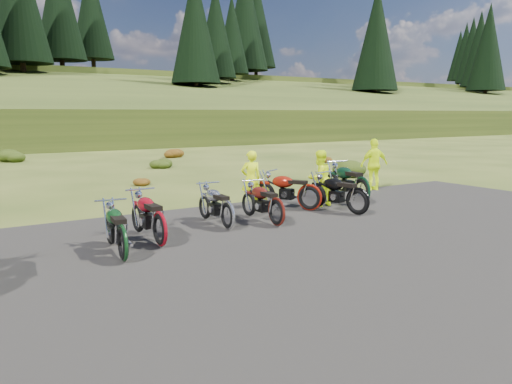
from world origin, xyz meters
TOP-DOWN VIEW (x-y plane):
  - ground at (0.00, 0.00)m, footprint 300.00×300.00m
  - gravel_pad at (0.00, -2.00)m, footprint 20.00×12.00m
  - hill_slope at (0.00, 50.00)m, footprint 300.00×45.97m
  - conifer_24 at (9.00, 68.00)m, footprint 7.04×7.04m
  - conifer_25 at (15.00, 74.00)m, footprint 6.60×6.60m
  - conifer_26 at (21.00, 49.00)m, footprint 6.16×6.16m
  - conifer_27 at (27.00, 55.00)m, footprint 5.72×5.72m
  - conifer_28 at (33.00, 61.00)m, footprint 5.28×5.28m
  - conifer_29 at (39.00, 67.00)m, footprint 7.92×7.92m
  - conifer_30 at (45.00, 73.00)m, footprint 7.48×7.48m
  - conifer_31 at (51.00, 48.00)m, footprint 7.04×7.04m
  - conifer_32 at (57.00, 54.00)m, footprint 6.60×6.60m
  - conifer_33 at (63.00, 60.00)m, footprint 6.16×6.16m
  - conifer_34 at (69.00, 66.00)m, footprint 5.72×5.72m
  - conifer_35 at (75.00, 72.00)m, footprint 5.28×5.28m
  - conifer_36 at (81.00, 78.00)m, footprint 7.92×7.92m
  - conifer_37 at (87.00, 53.00)m, footprint 7.48×7.48m
  - conifer_38 at (93.00, 59.00)m, footprint 7.04×7.04m
  - conifer_39 at (99.00, 65.00)m, footprint 6.60×6.60m
  - conifer_40 at (105.00, 71.00)m, footprint 6.16×6.16m
  - conifer_41 at (111.00, 77.00)m, footprint 5.72×5.72m
  - shrub_3 at (-3.30, 21.90)m, footprint 1.56×1.56m
  - shrub_4 at (-0.40, 9.20)m, footprint 0.77×0.77m
  - shrub_5 at (2.50, 14.50)m, footprint 1.03×1.03m
  - shrub_6 at (5.40, 19.80)m, footprint 1.30×1.30m
  - shrub_7 at (8.30, 7.10)m, footprint 1.56×1.56m
  - shrub_8 at (11.20, 12.40)m, footprint 0.77×0.77m
  - motorcycle_1 at (-3.02, 0.48)m, footprint 0.70×2.05m
  - motorcycle_2 at (-3.98, -0.15)m, footprint 0.85×1.99m
  - motorcycle_3 at (-1.14, 1.05)m, footprint 0.72×1.95m
  - motorcycle_4 at (0.04, 0.75)m, footprint 0.67×1.96m
  - motorcycle_5 at (2.62, 0.69)m, footprint 1.13×2.18m
  - motorcycle_6 at (1.90, 1.84)m, footprint 1.64×2.17m
  - motorcycle_7 at (3.84, 1.82)m, footprint 1.06×2.40m
  - person_middle at (0.75, 3.08)m, footprint 0.66×0.50m
  - person_right_a at (2.57, 2.25)m, footprint 0.83×0.66m
  - person_right_b at (6.16, 3.61)m, footprint 1.13×0.66m

SIDE VIEW (x-z plane):
  - ground at x=0.00m, z-range 0.00..0.00m
  - gravel_pad at x=0.00m, z-range -0.02..0.02m
  - hill_slope at x=0.00m, z-range -4.69..4.69m
  - motorcycle_1 at x=-3.02m, z-range -0.54..0.54m
  - motorcycle_2 at x=-3.98m, z-range -0.51..0.51m
  - motorcycle_3 at x=-1.14m, z-range -0.50..0.50m
  - motorcycle_4 at x=0.04m, z-range -0.51..0.51m
  - motorcycle_5 at x=2.62m, z-range -0.54..0.54m
  - motorcycle_6 at x=1.90m, z-range -0.55..0.55m
  - motorcycle_7 at x=3.84m, z-range -0.61..0.61m
  - shrub_4 at x=-0.40m, z-range 0.00..0.45m
  - shrub_8 at x=11.20m, z-range 0.00..0.45m
  - shrub_5 at x=2.50m, z-range 0.00..0.61m
  - shrub_6 at x=5.40m, z-range 0.00..0.77m
  - shrub_3 at x=-3.30m, z-range 0.00..0.92m
  - shrub_7 at x=8.30m, z-range 0.00..0.92m
  - person_right_a at x=2.57m, z-range 0.00..1.63m
  - person_middle at x=0.75m, z-range 0.00..1.64m
  - person_right_b at x=6.16m, z-range 0.00..1.81m
  - conifer_26 at x=21.00m, z-range 5.37..21.37m
  - conifer_27 at x=27.00m, z-range 6.56..21.56m
  - conifer_31 at x=51.00m, z-range 5.18..23.18m
  - conifer_28 at x=33.00m, z-range 7.76..21.76m
  - conifer_32 at x=57.00m, z-range 6.37..23.37m
  - conifer_33 at x=63.00m, z-range 7.56..23.56m
  - conifer_37 at x=87.00m, z-range 6.17..25.17m
  - conifer_34 at x=69.00m, z-range 8.76..23.76m
  - conifer_38 at x=93.00m, z-range 7.37..25.37m
  - conifer_35 at x=75.00m, z-range 9.95..23.95m
  - conifer_39 at x=99.00m, z-range 8.56..25.56m
  - conifer_41 at x=111.00m, z-range 10.15..25.15m
  - conifer_40 at x=105.00m, z-range 9.76..25.76m
  - conifer_24 at x=9.00m, z-range 9.16..27.16m
  - conifer_25 at x=15.00m, z-range 10.16..27.16m
  - conifer_29 at x=39.00m, z-range 8.97..28.97m
  - conifer_30 at x=45.00m, z-range 10.16..29.16m
  - conifer_36 at x=81.00m, z-range 10.16..30.16m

